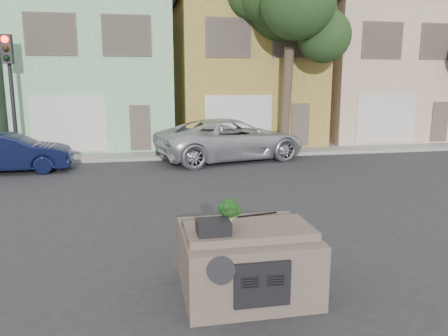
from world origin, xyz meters
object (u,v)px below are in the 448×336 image
object	(u,v)px
silver_pickup	(231,160)
broccoli	(229,212)
navy_sedan	(10,172)
traffic_signal	(12,100)

from	to	relation	value
silver_pickup	broccoli	world-z (taller)	broccoli
navy_sedan	traffic_signal	world-z (taller)	traffic_signal
traffic_signal	broccoli	size ratio (longest dim) A/B	11.58
navy_sedan	broccoli	world-z (taller)	broccoli
silver_pickup	traffic_signal	xyz separation A→B (m)	(-8.71, 0.96, 2.55)
silver_pickup	broccoli	distance (m)	11.94
navy_sedan	silver_pickup	size ratio (longest dim) A/B	0.70
navy_sedan	traffic_signal	size ratio (longest dim) A/B	0.87
silver_pickup	broccoli	bearing A→B (deg)	153.95
silver_pickup	traffic_signal	distance (m)	9.12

